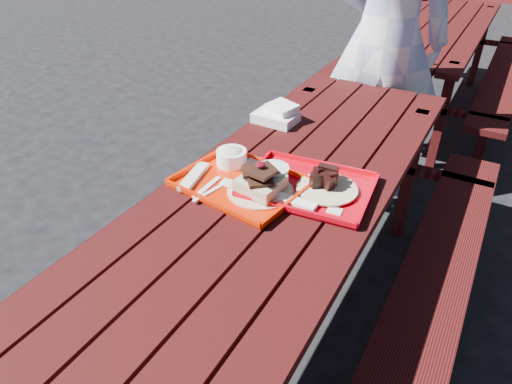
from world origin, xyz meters
TOP-DOWN VIEW (x-y plane):
  - ground at (0.00, 0.00)m, footprint 60.00×60.00m
  - picnic_table_near at (-0.00, 0.00)m, footprint 1.41×2.40m
  - picnic_table_far at (-0.00, 2.80)m, footprint 1.41×2.40m
  - near_tray at (-0.12, -0.03)m, footprint 0.48×0.40m
  - far_tray at (0.09, 0.04)m, footprint 0.47×0.38m
  - white_cloth at (-0.26, 0.51)m, footprint 0.20×0.17m
  - person at (-0.04, 1.38)m, footprint 0.78×0.60m

SIDE VIEW (x-z plane):
  - ground at x=0.00m, z-range 0.00..0.00m
  - picnic_table_near at x=0.00m, z-range 0.19..0.94m
  - picnic_table_far at x=0.00m, z-range 0.19..0.94m
  - far_tray at x=0.09m, z-range 0.74..0.81m
  - near_tray at x=-0.12m, z-range 0.71..0.85m
  - white_cloth at x=-0.26m, z-range 0.74..0.82m
  - person at x=-0.04m, z-range 0.00..1.90m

